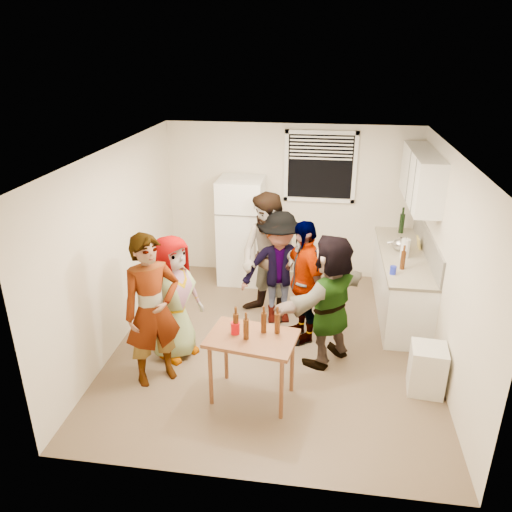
% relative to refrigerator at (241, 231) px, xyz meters
% --- Properties ---
extents(room, '(4.00, 4.50, 2.50)m').
position_rel_refrigerator_xyz_m(room, '(0.75, -1.88, -0.85)').
color(room, silver).
rests_on(room, ground).
extents(window, '(1.12, 0.10, 1.06)m').
position_rel_refrigerator_xyz_m(window, '(1.20, 0.33, 1.00)').
color(window, white).
rests_on(window, room).
extents(refrigerator, '(0.70, 0.70, 1.70)m').
position_rel_refrigerator_xyz_m(refrigerator, '(0.00, 0.00, 0.00)').
color(refrigerator, white).
rests_on(refrigerator, ground).
extents(counter_lower, '(0.60, 2.20, 0.86)m').
position_rel_refrigerator_xyz_m(counter_lower, '(2.45, -0.73, -0.42)').
color(counter_lower, white).
rests_on(counter_lower, ground).
extents(countertop, '(0.64, 2.22, 0.04)m').
position_rel_refrigerator_xyz_m(countertop, '(2.45, -0.73, 0.03)').
color(countertop, '#BAAF94').
rests_on(countertop, counter_lower).
extents(backsplash, '(0.03, 2.20, 0.36)m').
position_rel_refrigerator_xyz_m(backsplash, '(2.74, -0.73, 0.23)').
color(backsplash, '#B2AEA4').
rests_on(backsplash, countertop).
extents(upper_cabinets, '(0.34, 1.60, 0.70)m').
position_rel_refrigerator_xyz_m(upper_cabinets, '(2.58, -0.53, 1.10)').
color(upper_cabinets, white).
rests_on(upper_cabinets, room).
extents(kettle, '(0.30, 0.27, 0.21)m').
position_rel_refrigerator_xyz_m(kettle, '(2.40, -0.62, 0.05)').
color(kettle, silver).
rests_on(kettle, countertop).
extents(paper_towel, '(0.12, 0.12, 0.26)m').
position_rel_refrigerator_xyz_m(paper_towel, '(2.43, -0.85, 0.05)').
color(paper_towel, white).
rests_on(paper_towel, countertop).
extents(wine_bottle, '(0.08, 0.08, 0.30)m').
position_rel_refrigerator_xyz_m(wine_bottle, '(2.50, 0.13, 0.05)').
color(wine_bottle, black).
rests_on(wine_bottle, countertop).
extents(beer_bottle_counter, '(0.06, 0.06, 0.24)m').
position_rel_refrigerator_xyz_m(beer_bottle_counter, '(2.35, -1.26, 0.05)').
color(beer_bottle_counter, '#47230C').
rests_on(beer_bottle_counter, countertop).
extents(blue_cup, '(0.08, 0.08, 0.11)m').
position_rel_refrigerator_xyz_m(blue_cup, '(2.21, -1.45, 0.05)').
color(blue_cup, '#1B27BD').
rests_on(blue_cup, countertop).
extents(picture_frame, '(0.02, 0.19, 0.16)m').
position_rel_refrigerator_xyz_m(picture_frame, '(2.67, -0.48, 0.13)').
color(picture_frame, '#DABE56').
rests_on(picture_frame, countertop).
extents(trash_bin, '(0.41, 0.41, 0.56)m').
position_rel_refrigerator_xyz_m(trash_bin, '(2.53, -2.58, -0.60)').
color(trash_bin, silver).
rests_on(trash_bin, ground).
extents(serving_table, '(1.01, 0.75, 0.78)m').
position_rel_refrigerator_xyz_m(serving_table, '(0.63, -2.98, -0.85)').
color(serving_table, brown).
rests_on(serving_table, ground).
extents(beer_bottle_table, '(0.06, 0.06, 0.23)m').
position_rel_refrigerator_xyz_m(beer_bottle_table, '(0.45, -2.94, -0.07)').
color(beer_bottle_table, '#47230C').
rests_on(beer_bottle_table, serving_table).
extents(red_cup, '(0.10, 0.10, 0.13)m').
position_rel_refrigerator_xyz_m(red_cup, '(0.44, -2.94, -0.07)').
color(red_cup, red).
rests_on(red_cup, serving_table).
extents(guest_grey, '(1.75, 1.49, 0.50)m').
position_rel_refrigerator_xyz_m(guest_grey, '(-0.44, -2.28, -0.85)').
color(guest_grey, gray).
rests_on(guest_grey, ground).
extents(guest_stripe, '(1.63, 1.81, 0.43)m').
position_rel_refrigerator_xyz_m(guest_stripe, '(-0.52, -2.79, -0.85)').
color(guest_stripe, '#141933').
rests_on(guest_stripe, ground).
extents(guest_back_left, '(1.75, 2.01, 0.69)m').
position_rel_refrigerator_xyz_m(guest_back_left, '(0.59, -1.22, -0.85)').
color(guest_back_left, brown).
rests_on(guest_back_left, ground).
extents(guest_back_right, '(1.34, 1.78, 0.60)m').
position_rel_refrigerator_xyz_m(guest_back_right, '(0.74, -1.27, -0.85)').
color(guest_back_right, '#46464C').
rests_on(guest_back_right, ground).
extents(guest_black, '(1.91, 1.64, 0.40)m').
position_rel_refrigerator_xyz_m(guest_black, '(1.09, -1.67, -0.85)').
color(guest_black, black).
rests_on(guest_black, ground).
extents(guest_orange, '(2.24, 2.22, 0.49)m').
position_rel_refrigerator_xyz_m(guest_orange, '(1.43, -2.13, -0.85)').
color(guest_orange, '#E59F56').
rests_on(guest_orange, ground).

